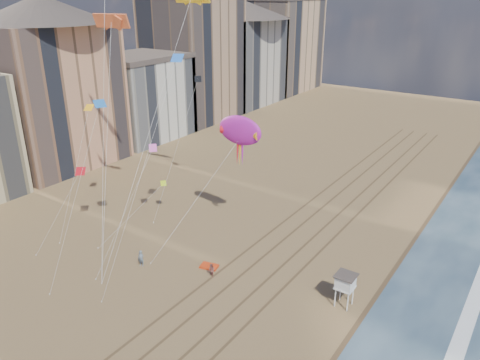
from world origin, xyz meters
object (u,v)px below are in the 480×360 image
(lifeguard_stand, at_px, (345,282))
(kite_flyer_b, at_px, (211,271))
(show_kite, at_px, (240,131))
(grounded_kite, at_px, (209,266))
(kite_flyer_a, at_px, (141,258))

(lifeguard_stand, distance_m, kite_flyer_b, 14.38)
(kite_flyer_b, bearing_deg, show_kite, 126.02)
(grounded_kite, height_order, kite_flyer_b, kite_flyer_b)
(grounded_kite, distance_m, show_kite, 15.99)
(lifeguard_stand, distance_m, show_kite, 20.82)
(show_kite, bearing_deg, lifeguard_stand, -19.96)
(kite_flyer_a, distance_m, kite_flyer_b, 8.37)
(lifeguard_stand, distance_m, grounded_kite, 15.57)
(grounded_kite, relative_size, kite_flyer_b, 1.22)
(show_kite, distance_m, kite_flyer_b, 16.33)
(lifeguard_stand, bearing_deg, kite_flyer_a, -164.08)
(grounded_kite, height_order, show_kite, show_kite)
(grounded_kite, distance_m, kite_flyer_a, 7.75)
(grounded_kite, xyz_separation_m, show_kite, (-1.36, 8.15, 13.69))
(lifeguard_stand, xyz_separation_m, show_kite, (-16.57, 6.02, 11.07))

